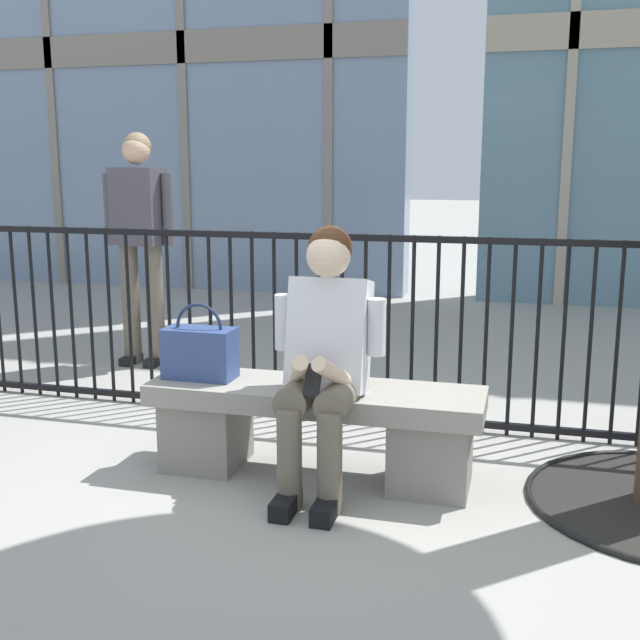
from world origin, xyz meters
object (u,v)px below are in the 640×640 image
seated_person_with_phone (324,352)px  bystander_at_railing (140,231)px  stone_bench (315,422)px  handbag_on_bench (200,352)px

seated_person_with_phone → bystander_at_railing: bystander_at_railing is taller
seated_person_with_phone → stone_bench: bearing=122.6°
seated_person_with_phone → handbag_on_bench: (-0.66, 0.12, -0.07)m
handbag_on_bench → bystander_at_railing: bystander_at_railing is taller
bystander_at_railing → handbag_on_bench: bearing=-54.9°
seated_person_with_phone → bystander_at_railing: size_ratio=0.71×
stone_bench → bystander_at_railing: size_ratio=0.94×
bystander_at_railing → stone_bench: bearing=-43.9°
seated_person_with_phone → bystander_at_railing: (-1.90, 1.88, 0.35)m
handbag_on_bench → seated_person_with_phone: bearing=-10.2°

